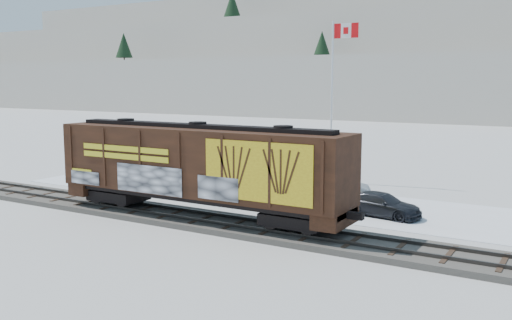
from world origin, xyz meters
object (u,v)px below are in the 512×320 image
Objects in this scene: car_silver at (254,188)px; car_white at (327,188)px; flagpole at (333,124)px; hopper_railcar at (198,165)px; car_dark at (382,205)px.

car_white is at bearing -69.47° from car_silver.
flagpole is at bearing -17.54° from car_silver.
flagpole reaches higher than car_white.
car_white reaches higher than car_silver.
hopper_railcar is 3.31× the size of car_silver.
car_silver is (-0.13, 5.71, -2.12)m from hopper_railcar.
hopper_railcar reaches higher than car_white.
flagpole is at bearing 45.19° from car_dark.
flagpole is 2.32× the size of car_silver.
car_dark is (7.57, 6.05, -2.32)m from hopper_railcar.
car_white is at bearing -68.85° from flagpole.
car_white is at bearing 72.59° from car_dark.
car_white is at bearing 65.18° from hopper_railcar.
hopper_railcar is at bearing -94.51° from flagpole.
car_white reaches higher than car_dark.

